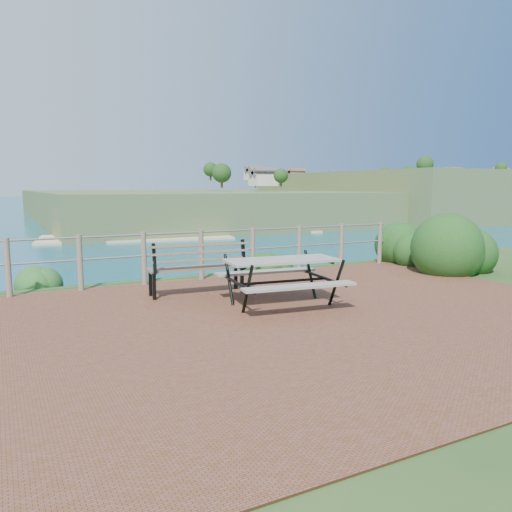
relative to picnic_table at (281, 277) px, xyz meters
The scene contains 10 objects.
ground 0.92m from the picnic_table, 113.14° to the right, with size 10.00×7.00×0.12m, color brown.
ocean 199.27m from the picnic_table, 90.09° to the left, with size 1200.00×1200.00×0.00m, color #157480.
safety_railing 2.64m from the picnic_table, 96.78° to the left, with size 9.40×0.10×1.00m.
distant_bay 265.71m from the picnic_table, 49.44° to the left, with size 290.00×232.36×24.00m.
picnic_table is the anchor object (origin of this frame).
park_bench 1.64m from the picnic_table, 122.54° to the left, with size 1.70×0.55×0.94m.
shrub_right_front 5.21m from the picnic_table, 12.51° to the left, with size 1.51×1.51×2.15m, color #123D15.
shrub_right_edge 5.33m from the picnic_table, 26.64° to the left, with size 1.21×1.21×1.73m, color #123D15.
shrub_lip_west 4.70m from the picnic_table, 132.54° to the left, with size 0.86×0.86×0.63m, color #1D4F1F.
shrub_lip_east 3.97m from the picnic_table, 63.33° to the left, with size 0.74×0.74×0.47m, color #123D15.
Camera 1 is at (-3.57, -5.86, 1.86)m, focal length 35.00 mm.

